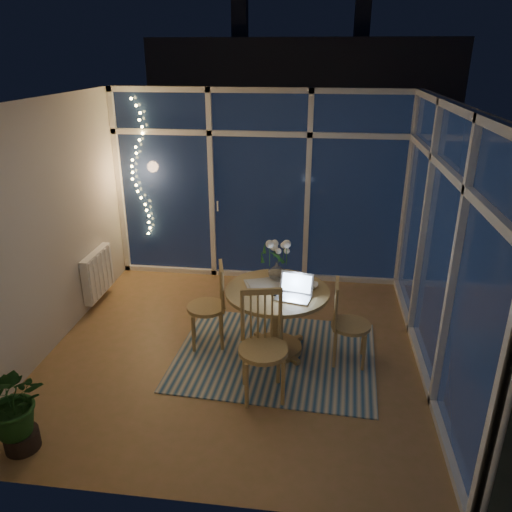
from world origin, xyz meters
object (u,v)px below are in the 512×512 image
object	(u,v)px
chair_front	(263,348)
laptop	(294,287)
potted_plant	(15,410)
chair_right	(351,323)
chair_left	(206,305)
flower_vase	(277,270)
dining_table	(277,321)

from	to	relation	value
chair_front	laptop	size ratio (longest dim) A/B	3.07
potted_plant	chair_right	bearing A→B (deg)	30.51
chair_left	potted_plant	size ratio (longest dim) A/B	1.26
laptop	flower_vase	world-z (taller)	laptop
dining_table	chair_left	size ratio (longest dim) A/B	1.13
chair_right	laptop	bearing A→B (deg)	98.94
dining_table	laptop	distance (m)	0.55
chair_right	potted_plant	xyz separation A→B (m)	(-2.70, -1.59, -0.08)
flower_vase	chair_front	bearing A→B (deg)	-91.40
laptop	flower_vase	bearing A→B (deg)	127.10
chair_left	flower_vase	size ratio (longest dim) A/B	4.56
chair_right	flower_vase	world-z (taller)	flower_vase
chair_right	chair_front	world-z (taller)	chair_front
dining_table	laptop	size ratio (longest dim) A/B	3.17
flower_vase	chair_right	bearing A→B (deg)	-24.86
chair_front	chair_left	bearing A→B (deg)	119.02
dining_table	chair_left	world-z (taller)	chair_left
chair_front	flower_vase	distance (m)	1.08
laptop	chair_front	bearing A→B (deg)	-99.09
chair_left	laptop	bearing A→B (deg)	62.98
dining_table	potted_plant	size ratio (longest dim) A/B	1.42
chair_left	chair_front	distance (m)	1.08
chair_left	laptop	world-z (taller)	laptop
chair_right	laptop	distance (m)	0.72
dining_table	chair_front	xyz separation A→B (m)	(-0.06, -0.77, 0.15)
chair_left	potted_plant	xyz separation A→B (m)	(-1.16, -1.74, -0.10)
chair_left	chair_right	world-z (taller)	chair_left
chair_left	flower_vase	world-z (taller)	chair_left
potted_plant	flower_vase	bearing A→B (deg)	45.86
chair_front	laptop	distance (m)	0.72
chair_front	potted_plant	size ratio (longest dim) A/B	1.37
dining_table	flower_vase	distance (m)	0.54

